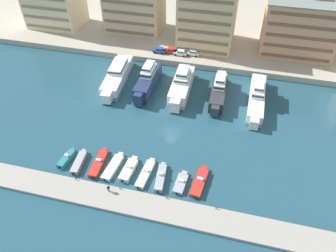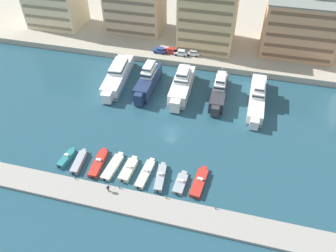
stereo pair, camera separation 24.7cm
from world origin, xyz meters
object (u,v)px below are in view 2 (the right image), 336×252
(yacht_navy_left, at_px, (148,80))
(pedestrian_near_edge, at_px, (108,188))
(motorboat_grey_left, at_px, (79,162))
(car_white_center_left, at_px, (193,53))
(yacht_ivory_mid_left, at_px, (182,85))
(motorboat_teal_far_left, at_px, (67,158))
(car_red_left, at_px, (171,51))
(motorboat_red_far_right, at_px, (199,182))
(motorboat_cream_center_left, at_px, (113,167))
(motorboat_grey_mid_right, at_px, (160,177))
(motorboat_cream_center_right, at_px, (145,173))
(motorboat_grey_right, at_px, (180,183))
(yacht_ivory_center, at_px, (257,97))
(yacht_white_far_left, at_px, (118,75))
(motorboat_cream_center, at_px, (128,169))
(motorboat_red_mid_left, at_px, (98,163))
(car_blue_far_left, at_px, (160,50))
(car_white_mid_left, at_px, (181,53))
(yacht_charcoal_center_left, at_px, (219,90))

(yacht_navy_left, relative_size, pedestrian_near_edge, 10.10)
(motorboat_grey_left, relative_size, car_white_center_left, 1.72)
(yacht_ivory_mid_left, relative_size, motorboat_teal_far_left, 3.16)
(car_red_left, bearing_deg, motorboat_red_far_right, -69.54)
(yacht_navy_left, height_order, motorboat_teal_far_left, yacht_navy_left)
(motorboat_cream_center_left, bearing_deg, motorboat_grey_mid_right, -2.55)
(motorboat_cream_center_right, height_order, motorboat_grey_right, motorboat_cream_center_right)
(motorboat_grey_mid_right, distance_m, motorboat_grey_right, 4.32)
(yacht_ivory_center, height_order, motorboat_grey_left, yacht_ivory_center)
(motorboat_cream_center_left, bearing_deg, car_red_left, 88.64)
(yacht_white_far_left, distance_m, motorboat_red_far_right, 42.68)
(yacht_ivory_center, distance_m, motorboat_cream_center, 39.58)
(motorboat_grey_mid_right, bearing_deg, motorboat_red_mid_left, 177.87)
(motorboat_grey_mid_right, xyz_separation_m, motorboat_red_far_right, (8.00, 0.79, -0.06))
(yacht_white_far_left, height_order, pedestrian_near_edge, yacht_white_far_left)
(motorboat_grey_left, xyz_separation_m, motorboat_cream_center_left, (7.53, 0.68, -0.15))
(motorboat_red_mid_left, height_order, car_blue_far_left, car_blue_far_left)
(motorboat_grey_mid_right, relative_size, car_white_center_left, 1.87)
(yacht_ivory_mid_left, height_order, motorboat_cream_center, yacht_ivory_mid_left)
(motorboat_teal_far_left, xyz_separation_m, motorboat_grey_right, (25.63, -0.39, -0.15))
(motorboat_grey_left, relative_size, motorboat_cream_center, 0.99)
(car_blue_far_left, height_order, car_white_mid_left, same)
(yacht_ivory_mid_left, distance_m, motorboat_red_mid_left, 32.78)
(motorboat_red_far_right, bearing_deg, motorboat_grey_left, -177.83)
(yacht_charcoal_center_left, height_order, pedestrian_near_edge, yacht_charcoal_center_left)
(motorboat_grey_left, bearing_deg, motorboat_grey_right, -0.18)
(yacht_ivory_center, xyz_separation_m, motorboat_red_far_right, (-9.83, -30.36, -1.58))
(yacht_white_far_left, bearing_deg, motorboat_cream_center, -65.54)
(yacht_white_far_left, height_order, motorboat_red_mid_left, yacht_white_far_left)
(yacht_navy_left, height_order, yacht_ivory_mid_left, yacht_navy_left)
(motorboat_teal_far_left, relative_size, motorboat_grey_right, 0.97)
(car_red_left, distance_m, car_white_mid_left, 3.29)
(motorboat_grey_right, relative_size, car_red_left, 1.47)
(pedestrian_near_edge, bearing_deg, car_red_left, 90.61)
(yacht_charcoal_center_left, relative_size, motorboat_red_far_right, 2.12)
(car_white_mid_left, distance_m, car_white_center_left, 3.78)
(motorboat_cream_center_right, relative_size, car_white_center_left, 2.06)
(motorboat_cream_center, relative_size, car_red_left, 1.71)
(motorboat_cream_center_left, distance_m, car_red_left, 47.50)
(yacht_ivory_center, bearing_deg, motorboat_grey_right, -113.28)
(yacht_ivory_center, distance_m, motorboat_red_far_right, 31.95)
(motorboat_red_mid_left, xyz_separation_m, car_white_mid_left, (7.68, 46.93, 2.33))
(yacht_ivory_center, bearing_deg, motorboat_cream_center_right, -124.58)
(yacht_charcoal_center_left, xyz_separation_m, motorboat_cream_center_right, (-11.19, -31.02, -1.76))
(yacht_navy_left, xyz_separation_m, motorboat_grey_mid_right, (11.90, -30.65, -2.04))
(yacht_navy_left, bearing_deg, car_white_mid_left, 71.62)
(yacht_charcoal_center_left, xyz_separation_m, motorboat_teal_far_left, (-29.13, -31.28, -1.61))
(yacht_ivory_mid_left, relative_size, car_blue_far_left, 4.60)
(yacht_ivory_mid_left, bearing_deg, yacht_charcoal_center_left, 1.48)
(yacht_navy_left, relative_size, yacht_ivory_center, 0.81)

